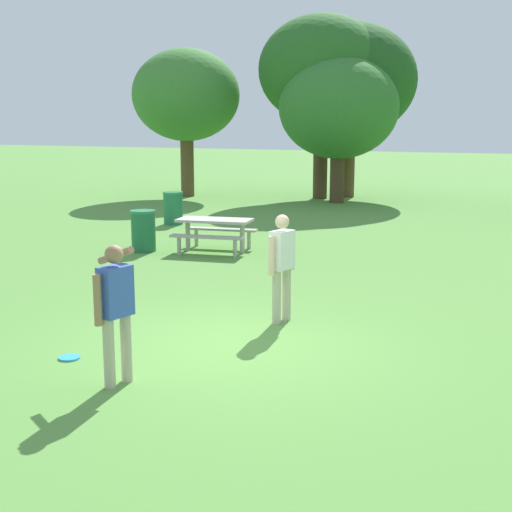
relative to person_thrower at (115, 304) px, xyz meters
name	(u,v)px	position (x,y,z in m)	size (l,w,h in m)	color
ground_plane	(229,346)	(0.57, 1.79, -0.96)	(120.00, 120.00, 0.00)	#568E3D
person_thrower	(115,304)	(0.00, 0.00, 0.00)	(0.64, 0.73, 1.64)	#B7AD93
person_catcher	(282,261)	(0.79, 3.14, -0.02)	(0.30, 0.59, 1.64)	#B7AD93
frisbee	(69,358)	(-1.09, 0.49, -0.95)	(0.28, 0.28, 0.03)	#2D9EDB
picnic_table_near	(215,228)	(-2.75, 7.89, -0.40)	(1.90, 1.66, 0.77)	#B2ADA3
trash_can_beside_table	(143,231)	(-4.30, 7.29, -0.48)	(0.59, 0.59, 0.96)	#1E663D
trash_can_further_along	(173,208)	(-5.86, 11.31, -0.48)	(0.59, 0.59, 0.96)	#237047
tree_tall_left	(186,96)	(-9.27, 18.31, 2.99)	(4.22, 4.22, 5.78)	brown
tree_broad_center	(322,71)	(-4.14, 19.67, 3.90)	(4.83, 4.83, 6.94)	#4C3823
tree_far_right	(350,81)	(-3.32, 20.64, 3.55)	(5.18, 5.18, 6.73)	brown
tree_slender_mid	(339,108)	(-3.11, 18.56, 2.48)	(4.35, 4.35, 5.31)	#4C3823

